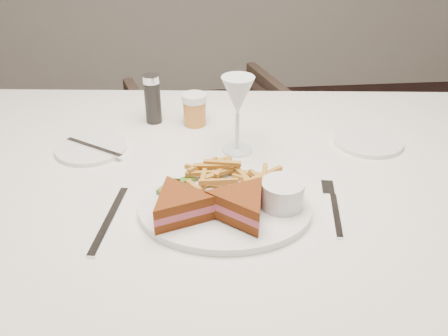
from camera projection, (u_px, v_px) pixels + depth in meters
table at (222, 305)px, 1.23m from camera, size 1.49×1.08×0.75m
chair_far at (214, 147)px, 2.06m from camera, size 0.73×0.71×0.62m
table_setting at (224, 171)px, 0.99m from camera, size 0.80×0.62×0.18m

